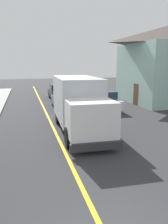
% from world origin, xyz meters
% --- Properties ---
extents(centre_line_yellow, '(0.16, 56.00, 0.01)m').
position_xyz_m(centre_line_yellow, '(0.00, 10.00, 0.00)').
color(centre_line_yellow, gold).
rests_on(centre_line_yellow, ground).
extents(box_truck, '(2.67, 7.26, 3.20)m').
position_xyz_m(box_truck, '(1.44, 9.08, 1.77)').
color(box_truck, silver).
rests_on(box_truck, ground).
extents(parked_car_near, '(1.95, 4.46, 1.67)m').
position_xyz_m(parked_car_near, '(1.72, 16.37, 0.79)').
color(parked_car_near, '#2D4793').
rests_on(parked_car_near, ground).
extents(parked_car_mid, '(1.83, 4.41, 1.67)m').
position_xyz_m(parked_car_mid, '(2.07, 21.99, 0.79)').
color(parked_car_mid, black).
rests_on(parked_car_mid, ground).
extents(parked_van_across, '(1.88, 4.43, 1.67)m').
position_xyz_m(parked_van_across, '(5.20, 14.76, 0.79)').
color(parked_van_across, silver).
rests_on(parked_van_across, ground).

